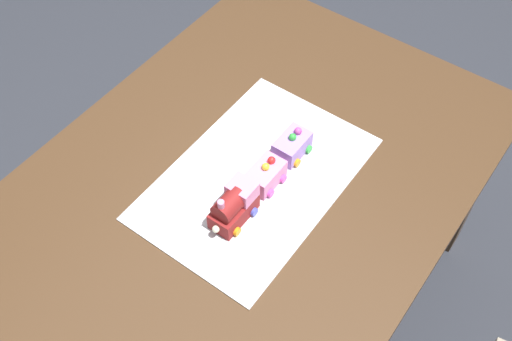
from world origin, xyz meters
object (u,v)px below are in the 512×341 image
Objects in this scene: cake_car_flatbed_bubblegum at (266,175)px; dining_table at (247,202)px; cake_locomotive at (234,206)px; cake_car_caboose_lavender at (292,145)px.

dining_table is at bearing 111.59° from cake_car_flatbed_bubblegum.
cake_locomotive is (-0.11, -0.05, 0.16)m from dining_table.
cake_car_caboose_lavender is (0.14, -0.05, 0.14)m from dining_table.
cake_car_flatbed_bubblegum is at bearing 180.00° from cake_car_caboose_lavender.
cake_locomotive is at bearing 180.00° from cake_car_caboose_lavender.
cake_locomotive reaches higher than dining_table.
dining_table is at bearing 23.10° from cake_locomotive.
cake_car_flatbed_bubblegum is at bearing -68.41° from dining_table.
cake_car_caboose_lavender is at bearing -19.07° from dining_table.
cake_car_flatbed_bubblegum is 1.00× the size of cake_car_caboose_lavender.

